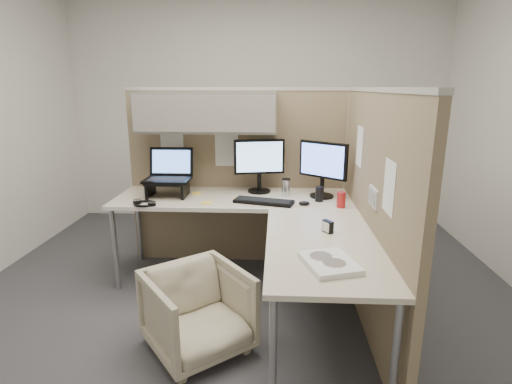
{
  "coord_description": "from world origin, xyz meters",
  "views": [
    {
      "loc": [
        0.26,
        -2.71,
        1.63
      ],
      "look_at": [
        0.1,
        0.25,
        0.85
      ],
      "focal_mm": 28.0,
      "sensor_mm": 36.0,
      "label": 1
    }
  ],
  "objects_px": {
    "office_chair": "(198,308)",
    "monitor_left": "(259,161)",
    "desk": "(258,217)",
    "keyboard": "(264,202)"
  },
  "relations": [
    {
      "from": "office_chair",
      "to": "monitor_left",
      "type": "distance_m",
      "value": 1.44
    },
    {
      "from": "desk",
      "to": "monitor_left",
      "type": "relative_size",
      "value": 4.29
    },
    {
      "from": "desk",
      "to": "keyboard",
      "type": "height_order",
      "value": "keyboard"
    },
    {
      "from": "desk",
      "to": "office_chair",
      "type": "height_order",
      "value": "desk"
    },
    {
      "from": "office_chair",
      "to": "desk",
      "type": "bearing_deg",
      "value": 22.59
    },
    {
      "from": "office_chair",
      "to": "keyboard",
      "type": "height_order",
      "value": "keyboard"
    },
    {
      "from": "desk",
      "to": "office_chair",
      "type": "xyz_separation_m",
      "value": [
        -0.35,
        -0.63,
        -0.39
      ]
    },
    {
      "from": "monitor_left",
      "to": "desk",
      "type": "bearing_deg",
      "value": -99.21
    },
    {
      "from": "desk",
      "to": "keyboard",
      "type": "xyz_separation_m",
      "value": [
        0.03,
        0.24,
        0.05
      ]
    },
    {
      "from": "monitor_left",
      "to": "office_chair",
      "type": "bearing_deg",
      "value": -116.45
    }
  ]
}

